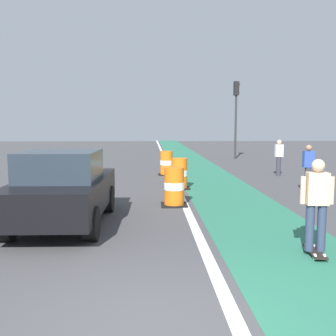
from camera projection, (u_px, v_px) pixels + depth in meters
ground_plane at (159, 334)px, 4.20m from camera, size 100.00×100.00×0.00m
bike_lane_strip at (209, 179)px, 16.22m from camera, size 2.50×80.00×0.01m
lane_divider_stripe at (174, 179)px, 16.15m from camera, size 0.20×80.00×0.01m
skateboarder_on_lane at (317, 204)px, 6.65m from camera, size 0.57×0.82×1.69m
parked_sedan_nearest at (63, 189)px, 8.70m from camera, size 1.99×4.14×1.70m
traffic_barrel_front at (174, 187)px, 10.84m from camera, size 0.73×0.73×1.09m
traffic_barrel_mid at (179, 174)px, 13.73m from camera, size 0.73×0.73×1.09m
traffic_barrel_back at (166, 163)px, 17.48m from camera, size 0.73×0.73×1.09m
traffic_light_corner at (236, 106)px, 25.44m from camera, size 0.41×0.32×5.10m
pedestrian_crossing at (279, 157)px, 17.17m from camera, size 0.34×0.20×1.61m
pedestrian_waiting at (308, 167)px, 12.88m from camera, size 0.34×0.20×1.61m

